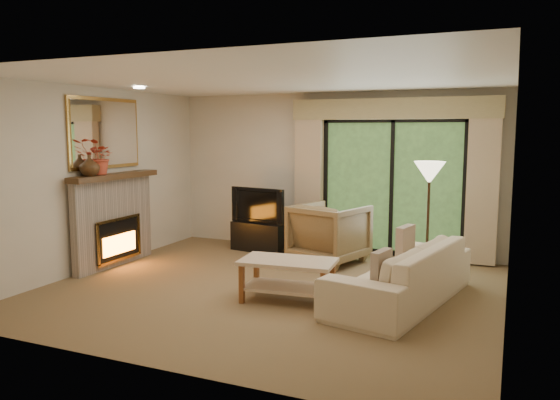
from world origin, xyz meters
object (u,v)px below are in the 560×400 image
at_px(armchair, 329,233).
at_px(sofa, 401,273).
at_px(media_console, 261,236).
at_px(coffee_table, 288,280).

relative_size(armchair, sofa, 0.42).
bearing_deg(sofa, media_console, -112.57).
distance_m(armchair, coffee_table, 2.01).
xyz_separation_m(media_console, armchair, (1.29, -0.32, 0.21)).
bearing_deg(sofa, coffee_table, -56.44).
distance_m(media_console, sofa, 3.23).
height_order(media_console, coffee_table, coffee_table).
height_order(sofa, coffee_table, sofa).
relative_size(media_console, armchair, 0.97).
bearing_deg(sofa, armchair, -125.89).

